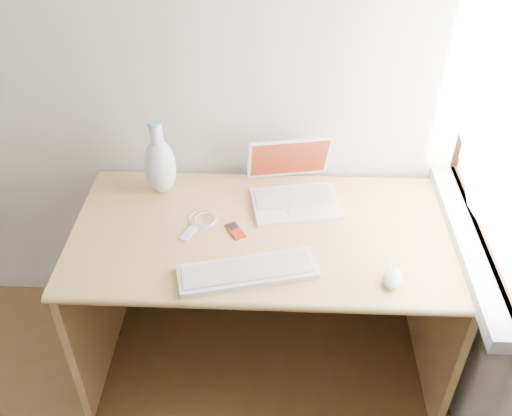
{
  "coord_description": "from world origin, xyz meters",
  "views": [
    {
      "loc": [
        0.98,
        -0.29,
        2.18
      ],
      "look_at": [
        0.91,
        1.35,
        0.88
      ],
      "focal_mm": 40.0,
      "sensor_mm": 36.0,
      "label": 1
    }
  ],
  "objects_px": {
    "desk": "(266,258)",
    "external_keyboard": "(247,271)",
    "vase": "(160,164)",
    "laptop": "(296,188)"
  },
  "relations": [
    {
      "from": "desk",
      "to": "vase",
      "type": "bearing_deg",
      "value": 161.19
    },
    {
      "from": "external_keyboard",
      "to": "vase",
      "type": "height_order",
      "value": "vase"
    },
    {
      "from": "desk",
      "to": "external_keyboard",
      "type": "distance_m",
      "value": 0.41
    },
    {
      "from": "external_keyboard",
      "to": "desk",
      "type": "bearing_deg",
      "value": 66.24
    },
    {
      "from": "laptop",
      "to": "external_keyboard",
      "type": "bearing_deg",
      "value": -121.72
    },
    {
      "from": "desk",
      "to": "external_keyboard",
      "type": "xyz_separation_m",
      "value": [
        -0.06,
        -0.32,
        0.24
      ]
    },
    {
      "from": "desk",
      "to": "vase",
      "type": "distance_m",
      "value": 0.58
    },
    {
      "from": "desk",
      "to": "external_keyboard",
      "type": "relative_size",
      "value": 2.92
    },
    {
      "from": "external_keyboard",
      "to": "vase",
      "type": "relative_size",
      "value": 1.54
    },
    {
      "from": "laptop",
      "to": "desk",
      "type": "bearing_deg",
      "value": -145.32
    }
  ]
}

